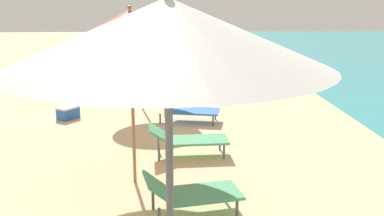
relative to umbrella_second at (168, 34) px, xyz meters
name	(u,v)px	position (x,y,z in m)	size (l,w,h in m)	color
umbrella_second	(168,34)	(0.00, 0.00, 0.00)	(1.99, 1.99, 2.88)	#4C4C51
umbrella_third	(130,31)	(-0.59, 3.86, -0.26)	(2.38, 2.38, 2.71)	olive
lounger_third_shoreside	(188,139)	(0.28, 5.03, -2.28)	(1.46, 0.65, 0.58)	#4CA572
lounger_third_inland	(191,192)	(0.25, 2.77, -2.29)	(1.36, 0.84, 0.58)	#4CA572
umbrella_farthest	(140,19)	(-0.76, 8.50, -0.30)	(1.89, 1.89, 2.58)	silver
lounger_farthest_shoreside	(183,89)	(0.30, 9.67, -2.29)	(1.33, 0.86, 0.61)	#4CA572
lounger_farthest_inland	(186,108)	(0.33, 7.35, -2.29)	(1.49, 0.90, 0.66)	blue
person_walking_near	(130,48)	(-1.55, 13.64, -1.57)	(0.34, 0.42, 1.70)	#262628
person_walking_mid	(119,57)	(-1.78, 12.15, -1.69)	(0.42, 0.39, 1.52)	orange
cooler_box	(68,113)	(-2.50, 7.72, -2.45)	(0.54, 0.58, 0.30)	#2659B2
beach_ball	(96,80)	(-2.59, 12.17, -2.48)	(0.24, 0.24, 0.24)	white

